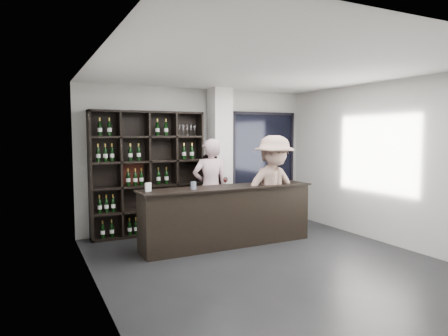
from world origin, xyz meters
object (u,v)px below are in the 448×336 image
taster_pink (211,188)px  tasting_counter (228,216)px  customer (274,189)px  wine_shelf (148,173)px  taster_black (208,194)px

taster_pink → tasting_counter: bearing=104.8°
tasting_counter → customer: (0.87, -0.15, 0.44)m
tasting_counter → taster_pink: 0.77m
tasting_counter → customer: customer is taller
tasting_counter → taster_pink: size_ratio=1.69×
taster_pink → customer: bearing=150.2°
wine_shelf → customer: (1.90, -1.52, -0.23)m
wine_shelf → taster_pink: 1.26m
wine_shelf → customer: bearing=-38.6°
tasting_counter → taster_pink: (-0.03, 0.65, 0.41)m
wine_shelf → tasting_counter: wine_shelf is taller
tasting_counter → taster_black: taster_black is taller
customer → tasting_counter: bearing=168.7°
wine_shelf → taster_black: 1.23m
customer → taster_black: bearing=128.0°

